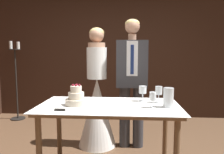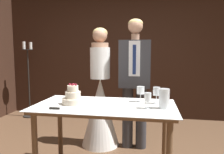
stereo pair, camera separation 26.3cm
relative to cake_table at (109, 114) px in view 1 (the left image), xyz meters
The scene contains 11 objects.
wall_back 2.46m from the cake_table, 90.33° to the left, with size 5.40×0.12×2.58m, color #382116.
cake_table is the anchor object (origin of this frame).
tiered_cake 0.38m from the cake_table, behind, with size 0.23×0.23×0.22m.
cake_knife 0.45m from the cake_table, 142.91° to the right, with size 0.44×0.03×0.02m.
wine_glass_near 0.49m from the cake_table, 10.10° to the right, with size 0.07×0.07×0.15m.
wine_glass_middle 0.46m from the cake_table, 29.17° to the left, with size 0.08×0.08×0.17m.
wine_glass_far 0.59m from the cake_table, 15.68° to the left, with size 0.07×0.07×0.18m.
hurricane_candle 0.62m from the cake_table, ahead, with size 0.10×0.10×0.19m.
bride 0.88m from the cake_table, 106.26° to the left, with size 0.54×0.54×1.69m.
groom 0.93m from the cake_table, 73.73° to the left, with size 0.42×0.25×1.80m.
candle_stand 2.83m from the cake_table, 135.95° to the left, with size 0.28×0.28×1.57m.
Camera 1 is at (0.21, -2.19, 1.34)m, focal length 35.00 mm.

